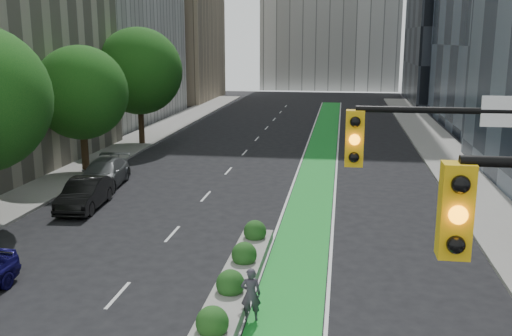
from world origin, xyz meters
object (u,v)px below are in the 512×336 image
(parked_car_left_mid, at_px, (85,194))
(parked_car_left_far, at_px, (104,173))
(median_planter, at_px, (237,279))
(cyclist, at_px, (251,294))

(parked_car_left_mid, height_order, parked_car_left_far, parked_car_left_far)
(median_planter, bearing_deg, cyclist, -68.35)
(parked_car_left_mid, bearing_deg, cyclist, -50.75)
(median_planter, distance_m, cyclist, 2.21)
(parked_car_left_mid, distance_m, parked_car_left_far, 4.25)
(median_planter, height_order, parked_car_left_far, parked_car_left_far)
(median_planter, bearing_deg, parked_car_left_far, 128.96)
(median_planter, distance_m, parked_car_left_far, 15.61)
(cyclist, xyz_separation_m, parked_car_left_mid, (-9.77, 9.99, -0.08))
(parked_car_left_mid, relative_size, parked_car_left_far, 0.87)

